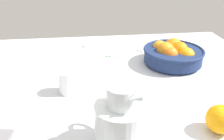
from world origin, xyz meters
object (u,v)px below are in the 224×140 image
at_px(juice_glass, 68,83).
at_px(loose_orange_1, 221,119).
at_px(fruit_bowl, 173,54).
at_px(spoon, 84,44).
at_px(juice_pitcher, 121,125).

xyz_separation_m(juice_glass, loose_orange_1, (0.44, -0.27, 0.01)).
bearing_deg(juice_glass, fruit_bowl, 23.22).
height_order(loose_orange_1, spoon, loose_orange_1).
height_order(juice_glass, spoon, juice_glass).
distance_m(fruit_bowl, spoon, 0.50).
xyz_separation_m(juice_pitcher, loose_orange_1, (0.29, 0.02, -0.02)).
relative_size(juice_pitcher, loose_orange_1, 2.22).
relative_size(fruit_bowl, juice_glass, 3.21).
bearing_deg(fruit_bowl, juice_glass, -156.78).
height_order(fruit_bowl, loose_orange_1, fruit_bowl).
bearing_deg(spoon, loose_orange_1, -64.27).
xyz_separation_m(fruit_bowl, loose_orange_1, (-0.02, -0.47, -0.01)).
relative_size(loose_orange_1, spoon, 0.58).
xyz_separation_m(fruit_bowl, juice_glass, (-0.46, -0.20, -0.01)).
relative_size(juice_pitcher, spoon, 1.28).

